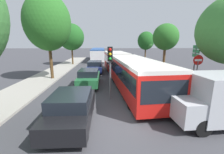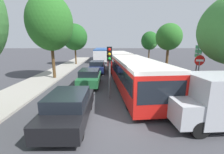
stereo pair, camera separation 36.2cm
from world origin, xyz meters
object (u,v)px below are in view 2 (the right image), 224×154
object	(u,v)px
traffic_light	(109,61)
tree_right_far	(150,41)
articulated_bus	(126,66)
queued_car_green	(90,77)
queued_car_navy	(97,67)
tree_left_mid	(50,23)
city_bus_rear	(101,53)
queued_car_black	(69,107)
tree_right_mid	(169,37)
no_entry_sign	(199,69)
direction_sign_post	(198,56)
tree_left_far	(75,38)

from	to	relation	value
traffic_light	tree_right_far	size ratio (longest dim) A/B	0.58
articulated_bus	queued_car_green	size ratio (longest dim) A/B	4.13
tree_right_far	traffic_light	bearing A→B (deg)	-110.73
queued_car_navy	tree_left_mid	xyz separation A→B (m)	(-4.11, -3.30, 4.75)
city_bus_rear	queued_car_black	world-z (taller)	city_bus_rear
city_bus_rear	tree_right_far	world-z (taller)	tree_right_far
tree_right_mid	tree_right_far	size ratio (longest dim) A/B	1.04
city_bus_rear	no_entry_sign	distance (m)	23.37
queued_car_navy	tree_right_mid	bearing A→B (deg)	-80.65
direction_sign_post	traffic_light	bearing A→B (deg)	32.78
traffic_light	tree_left_mid	distance (m)	8.53
tree_left_mid	tree_right_mid	distance (m)	14.20
articulated_bus	no_entry_sign	xyz separation A→B (m)	(4.54, -4.30, 0.45)
articulated_bus	tree_left_mid	distance (m)	8.34
traffic_light	tree_right_far	world-z (taller)	tree_right_far
queued_car_black	queued_car_navy	distance (m)	11.96
traffic_light	tree_left_far	distance (m)	17.01
queued_car_green	tree_right_far	xyz separation A→B (m)	(9.77, 17.97, 3.24)
queued_car_navy	traffic_light	distance (m)	9.23
articulated_bus	traffic_light	world-z (taller)	traffic_light
queued_car_green	city_bus_rear	bearing A→B (deg)	0.19
no_entry_sign	direction_sign_post	xyz separation A→B (m)	(1.02, 2.03, 0.69)
queued_car_green	tree_left_far	distance (m)	13.76
tree_left_mid	tree_left_far	bearing A→B (deg)	90.34
no_entry_sign	tree_right_mid	distance (m)	10.26
queued_car_navy	queued_car_black	bearing A→B (deg)	178.62
city_bus_rear	tree_right_far	distance (m)	10.23
traffic_light	queued_car_black	bearing A→B (deg)	-29.39
traffic_light	tree_right_far	distance (m)	22.75
queued_car_black	tree_right_far	distance (m)	26.40
queued_car_black	tree_right_mid	size ratio (longest dim) A/B	0.69
direction_sign_post	city_bus_rear	bearing A→B (deg)	-53.39
queued_car_navy	no_entry_sign	distance (m)	11.38
queued_car_navy	tree_left_mid	bearing A→B (deg)	128.83
articulated_bus	tree_left_far	size ratio (longest dim) A/B	2.51
city_bus_rear	tree_left_far	distance (m)	8.34
city_bus_rear	traffic_light	size ratio (longest dim) A/B	3.39
articulated_bus	queued_car_black	bearing A→B (deg)	-28.36
queued_car_green	tree_right_mid	distance (m)	12.35
queued_car_green	direction_sign_post	distance (m)	9.08
tree_left_far	tree_right_mid	distance (m)	14.45
city_bus_rear	direction_sign_post	distance (m)	21.89
articulated_bus	tree_right_mid	size ratio (longest dim) A/B	2.75
direction_sign_post	queued_car_black	bearing A→B (deg)	44.72
queued_car_navy	tree_right_mid	size ratio (longest dim) A/B	0.69
articulated_bus	queued_car_navy	distance (m)	5.15
direction_sign_post	tree_left_far	world-z (taller)	tree_left_far
queued_car_black	tree_right_mid	distance (m)	16.87
city_bus_rear	tree_left_far	size ratio (longest dim) A/B	1.73
tree_right_mid	queued_car_navy	bearing A→B (deg)	-170.70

